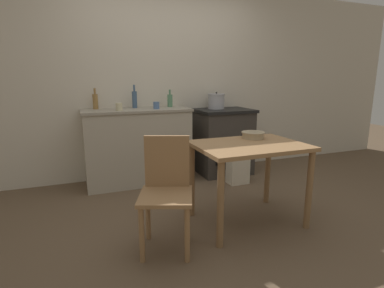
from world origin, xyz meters
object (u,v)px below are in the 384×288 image
Objects in this scene: stock_pot at (216,101)px; bottle_left at (170,100)px; mixing_bowl_large at (253,135)px; bottle_mid_left at (95,101)px; stove at (223,141)px; cup_center at (156,105)px; chair at (166,189)px; bottle_far_left at (135,99)px; flour_sack at (238,170)px; cup_center_left at (119,107)px; work_table at (249,157)px.

bottle_left reaches higher than stock_pot.
bottle_mid_left is at bearing 133.91° from mixing_bowl_large.
stove is at bearing -5.94° from bottle_mid_left.
stock_pot is 0.66m from bottle_left.
bottle_mid_left is 2.92× the size of cup_center.
cup_center is (0.32, 1.50, 0.52)m from chair.
bottle_left is at bearing 107.19° from mixing_bowl_large.
mixing_bowl_large is at bearing -57.43° from bottle_far_left.
bottle_mid_left is (-1.68, 0.17, 0.60)m from stove.
chair is 1.70m from flour_sack.
cup_center_left is at bearing -160.55° from bottle_left.
flour_sack is 3.81× the size of cup_center_left.
work_table is at bearing -70.20° from cup_center.
cup_center is (-0.50, 1.38, 0.36)m from work_table.
cup_center is at bearing -140.39° from bottle_left.
stock_pot is 1.04× the size of bottle_left.
bottle_far_left reaches higher than flour_sack.
stove is 3.56× the size of bottle_mid_left.
stock_pot reaches higher than cup_center.
flour_sack is at bearing -23.81° from cup_center.
chair is 2.54× the size of flour_sack.
mixing_bowl_large is 0.77× the size of bottle_far_left.
mixing_bowl_large is (-0.32, -1.24, 0.33)m from stove.
cup_center is at bearing 109.80° from work_table.
chair is at bearing -129.60° from stove.
mixing_bowl_large is at bearing -44.98° from cup_center_left.
bottle_left is at bearing -3.01° from bottle_mid_left.
stock_pot is (-0.05, 0.56, 0.84)m from flour_sack.
stove reaches higher than work_table.
work_table is 0.84m from chair.
stock_pot is 0.81× the size of bottle_far_left.
work_table is 1.51m from cup_center.
flour_sack is 1.19× the size of bottle_far_left.
cup_center is (0.23, -0.22, -0.07)m from bottle_far_left.
work_table is at bearing -104.70° from stock_pot.
cup_center_left is 0.46m from cup_center.
work_table is 11.10× the size of cup_center.
stock_pot is 1.35m from mixing_bowl_large.
stove is 3.11× the size of bottle_far_left.
work_table is 1.67m from cup_center_left.
cup_center is (0.70, -0.25, -0.06)m from bottle_mid_left.
work_table is 1.80m from bottle_far_left.
stove is 0.94× the size of work_table.
stock_pot is 0.93× the size of bottle_mid_left.
stove is 1.32m from mixing_bowl_large.
stock_pot reaches higher than work_table.
chair reaches higher than flour_sack.
stock_pot is at bearing -3.66° from bottle_mid_left.
stock_pot reaches higher than flour_sack.
bottle_far_left is at bearing 173.04° from stove.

